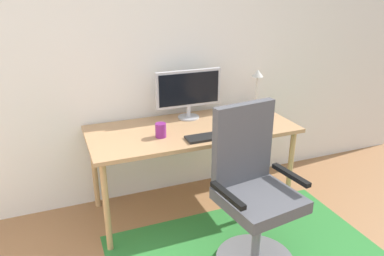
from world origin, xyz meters
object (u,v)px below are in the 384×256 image
(keyboard, at_px, (214,136))
(coffee_cup, at_px, (161,130))
(office_chair, at_px, (253,203))
(desk_lamp, at_px, (257,83))
(desk, at_px, (192,135))
(cell_phone, at_px, (257,122))
(computer_mouse, at_px, (255,130))
(monitor, at_px, (189,90))

(keyboard, distance_m, coffee_cup, 0.40)
(keyboard, height_order, office_chair, office_chair)
(desk_lamp, bearing_deg, desk, -164.59)
(coffee_cup, bearing_deg, desk_lamp, 16.30)
(coffee_cup, xyz_separation_m, cell_phone, (0.83, 0.01, -0.05))
(keyboard, bearing_deg, computer_mouse, -2.96)
(coffee_cup, relative_size, desk_lamp, 0.29)
(computer_mouse, bearing_deg, desk, 147.63)
(keyboard, height_order, cell_phone, keyboard)
(coffee_cup, distance_m, cell_phone, 0.83)
(computer_mouse, bearing_deg, keyboard, 177.04)
(monitor, relative_size, office_chair, 0.51)
(computer_mouse, relative_size, desk_lamp, 0.28)
(cell_phone, bearing_deg, keyboard, -154.17)
(monitor, xyz_separation_m, keyboard, (0.03, -0.46, -0.23))
(monitor, xyz_separation_m, office_chair, (0.07, -0.98, -0.51))
(desk_lamp, bearing_deg, computer_mouse, -121.12)
(keyboard, relative_size, computer_mouse, 4.13)
(desk, height_order, keyboard, keyboard)
(desk, bearing_deg, keyboard, -72.01)
(office_chair, bearing_deg, computer_mouse, 52.15)
(computer_mouse, height_order, cell_phone, computer_mouse)
(coffee_cup, bearing_deg, keyboard, -22.14)
(monitor, bearing_deg, cell_phone, -32.07)
(computer_mouse, height_order, coffee_cup, coffee_cup)
(desk_lamp, height_order, office_chair, office_chair)
(cell_phone, height_order, office_chair, office_chair)
(coffee_cup, bearing_deg, cell_phone, 0.57)
(desk, relative_size, computer_mouse, 15.60)
(monitor, xyz_separation_m, coffee_cup, (-0.34, -0.31, -0.19))
(coffee_cup, bearing_deg, desk, 18.41)
(monitor, relative_size, keyboard, 1.30)
(keyboard, relative_size, desk_lamp, 1.17)
(desk, relative_size, monitor, 2.91)
(cell_phone, relative_size, desk_lamp, 0.38)
(coffee_cup, height_order, cell_phone, coffee_cup)
(desk, xyz_separation_m, computer_mouse, (0.41, -0.26, 0.08))
(desk, relative_size, office_chair, 1.48)
(keyboard, xyz_separation_m, office_chair, (0.04, -0.52, -0.28))
(cell_phone, relative_size, office_chair, 0.13)
(office_chair, bearing_deg, coffee_cup, 113.64)
(office_chair, bearing_deg, desk, 91.28)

